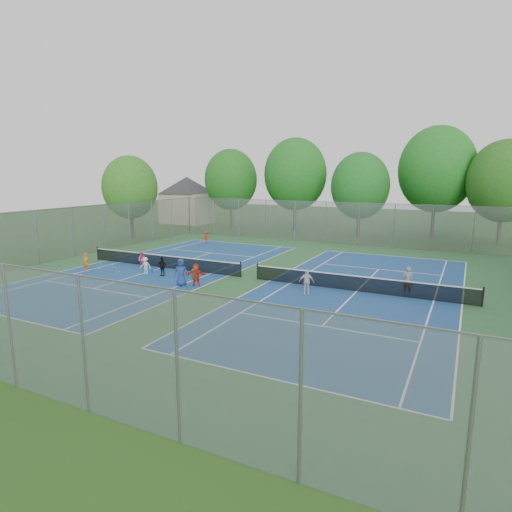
{
  "coord_description": "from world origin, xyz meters",
  "views": [
    {
      "loc": [
        12.48,
        -23.8,
        6.7
      ],
      "look_at": [
        0.0,
        1.0,
        1.3
      ],
      "focal_mm": 30.0,
      "sensor_mm": 36.0,
      "label": 1
    }
  ],
  "objects_px": {
    "ball_crate": "(150,271)",
    "instructor": "(408,281)",
    "net_right": "(357,284)",
    "net_left": "(163,262)",
    "ball_hopper": "(194,273)"
  },
  "relations": [
    {
      "from": "instructor",
      "to": "net_right",
      "type": "bearing_deg",
      "value": 15.65
    },
    {
      "from": "net_right",
      "to": "ball_crate",
      "type": "height_order",
      "value": "net_right"
    },
    {
      "from": "net_right",
      "to": "ball_hopper",
      "type": "height_order",
      "value": "net_right"
    },
    {
      "from": "net_right",
      "to": "ball_hopper",
      "type": "distance_m",
      "value": 10.39
    },
    {
      "from": "ball_crate",
      "to": "ball_hopper",
      "type": "relative_size",
      "value": 0.58
    },
    {
      "from": "net_left",
      "to": "net_right",
      "type": "relative_size",
      "value": 1.0
    },
    {
      "from": "net_right",
      "to": "ball_hopper",
      "type": "xyz_separation_m",
      "value": [
        -10.3,
        -1.37,
        -0.18
      ]
    },
    {
      "from": "ball_hopper",
      "to": "net_right",
      "type": "bearing_deg",
      "value": 7.58
    },
    {
      "from": "net_left",
      "to": "ball_hopper",
      "type": "relative_size",
      "value": 23.14
    },
    {
      "from": "ball_crate",
      "to": "instructor",
      "type": "relative_size",
      "value": 0.2
    },
    {
      "from": "ball_hopper",
      "to": "instructor",
      "type": "xyz_separation_m",
      "value": [
        12.97,
        1.91,
        0.54
      ]
    },
    {
      "from": "ball_hopper",
      "to": "instructor",
      "type": "height_order",
      "value": "instructor"
    },
    {
      "from": "ball_crate",
      "to": "ball_hopper",
      "type": "xyz_separation_m",
      "value": [
        3.5,
        0.22,
        0.14
      ]
    },
    {
      "from": "instructor",
      "to": "net_left",
      "type": "bearing_deg",
      "value": 6.01
    },
    {
      "from": "net_left",
      "to": "instructor",
      "type": "xyz_separation_m",
      "value": [
        16.66,
        0.54,
        0.36
      ]
    }
  ]
}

